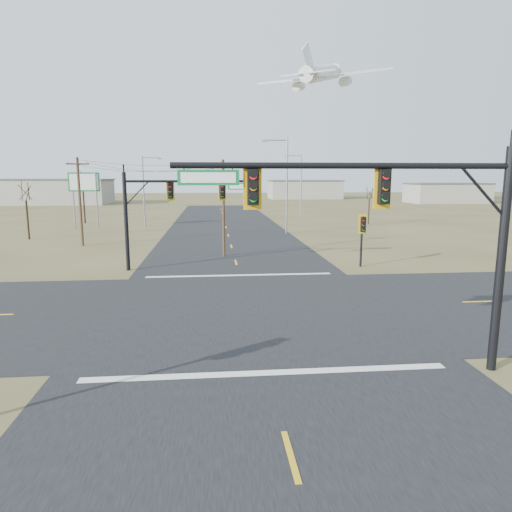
# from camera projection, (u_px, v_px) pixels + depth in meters

# --- Properties ---
(ground) EXTENTS (320.00, 320.00, 0.00)m
(ground) POSITION_uv_depth(u_px,v_px,m) (249.00, 308.00, 22.25)
(ground) COLOR olive
(ground) RESTS_ON ground
(road_ew) EXTENTS (160.00, 14.00, 0.02)m
(road_ew) POSITION_uv_depth(u_px,v_px,m) (249.00, 308.00, 22.25)
(road_ew) COLOR black
(road_ew) RESTS_ON ground
(road_ns) EXTENTS (14.00, 160.00, 0.02)m
(road_ns) POSITION_uv_depth(u_px,v_px,m) (249.00, 308.00, 22.25)
(road_ns) COLOR black
(road_ns) RESTS_ON ground
(stop_bar_near) EXTENTS (12.00, 0.40, 0.01)m
(stop_bar_near) POSITION_uv_depth(u_px,v_px,m) (267.00, 373.00, 14.90)
(stop_bar_near) COLOR silver
(stop_bar_near) RESTS_ON road_ns
(stop_bar_far) EXTENTS (12.00, 0.40, 0.01)m
(stop_bar_far) POSITION_uv_depth(u_px,v_px,m) (240.00, 275.00, 29.60)
(stop_bar_far) COLOR silver
(stop_bar_far) RESTS_ON road_ns
(mast_arm_near) EXTENTS (10.54, 0.45, 7.28)m
(mast_arm_near) POSITION_uv_depth(u_px,v_px,m) (393.00, 212.00, 14.00)
(mast_arm_near) COLOR black
(mast_arm_near) RESTS_ON ground
(mast_arm_far) EXTENTS (8.83, 0.60, 6.64)m
(mast_arm_far) POSITION_uv_depth(u_px,v_px,m) (172.00, 200.00, 30.78)
(mast_arm_far) COLOR black
(mast_arm_far) RESTS_ON ground
(pedestal_signal_ne) EXTENTS (0.57, 0.48, 3.76)m
(pedestal_signal_ne) POSITION_uv_depth(u_px,v_px,m) (363.00, 228.00, 31.95)
(pedestal_signal_ne) COLOR black
(pedestal_signal_ne) RESTS_ON ground
(utility_pole_near) EXTENTS (1.87, 0.35, 7.66)m
(utility_pole_near) POSITION_uv_depth(u_px,v_px,m) (223.00, 206.00, 36.07)
(utility_pole_near) COLOR #4A341F
(utility_pole_near) RESTS_ON ground
(utility_pole_far) EXTENTS (1.92, 0.71, 8.06)m
(utility_pole_far) POSITION_uv_depth(u_px,v_px,m) (80.00, 200.00, 41.63)
(utility_pole_far) COLOR #4A341F
(utility_pole_far) RESTS_ON ground
(highway_sign) EXTENTS (3.64, 0.39, 6.84)m
(highway_sign) POSITION_uv_depth(u_px,v_px,m) (85.00, 190.00, 55.09)
(highway_sign) COLOR gray
(highway_sign) RESTS_ON ground
(streetlight_a) EXTENTS (2.92, 0.37, 10.44)m
(streetlight_a) POSITION_uv_depth(u_px,v_px,m) (285.00, 181.00, 50.28)
(streetlight_a) COLOR gray
(streetlight_a) RESTS_ON ground
(streetlight_b) EXTENTS (2.71, 0.27, 9.74)m
(streetlight_b) POSITION_uv_depth(u_px,v_px,m) (300.00, 182.00, 71.64)
(streetlight_b) COLOR gray
(streetlight_b) RESTS_ON ground
(streetlight_c) EXTENTS (2.46, 0.23, 8.85)m
(streetlight_c) POSITION_uv_depth(u_px,v_px,m) (145.00, 188.00, 57.24)
(streetlight_c) COLOR gray
(streetlight_c) RESTS_ON ground
(bare_tree_a) EXTENTS (3.30, 3.30, 6.22)m
(bare_tree_a) POSITION_uv_depth(u_px,v_px,m) (25.00, 191.00, 45.84)
(bare_tree_a) COLOR black
(bare_tree_a) RESTS_ON ground
(bare_tree_b) EXTENTS (2.98, 2.98, 7.50)m
(bare_tree_b) POSITION_uv_depth(u_px,v_px,m) (82.00, 179.00, 61.62)
(bare_tree_b) COLOR black
(bare_tree_b) RESTS_ON ground
(bare_tree_c) EXTENTS (2.67, 2.67, 5.42)m
(bare_tree_c) POSITION_uv_depth(u_px,v_px,m) (370.00, 192.00, 60.42)
(bare_tree_c) COLOR black
(bare_tree_c) RESTS_ON ground
(warehouse_left) EXTENTS (28.00, 14.00, 5.50)m
(warehouse_left) POSITION_uv_depth(u_px,v_px,m) (47.00, 192.00, 106.25)
(warehouse_left) COLOR gray
(warehouse_left) RESTS_ON ground
(warehouse_mid) EXTENTS (20.00, 12.00, 5.00)m
(warehouse_mid) POSITION_uv_depth(u_px,v_px,m) (304.00, 190.00, 132.04)
(warehouse_mid) COLOR gray
(warehouse_mid) RESTS_ON ground
(warehouse_right) EXTENTS (18.00, 10.00, 4.50)m
(warehouse_right) POSITION_uv_depth(u_px,v_px,m) (447.00, 194.00, 110.40)
(warehouse_right) COLOR gray
(warehouse_right) RESTS_ON ground
(jet_airliner) EXTENTS (26.04, 26.34, 12.23)m
(jet_airliner) POSITION_uv_depth(u_px,v_px,m) (322.00, 73.00, 91.50)
(jet_airliner) COLOR silver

